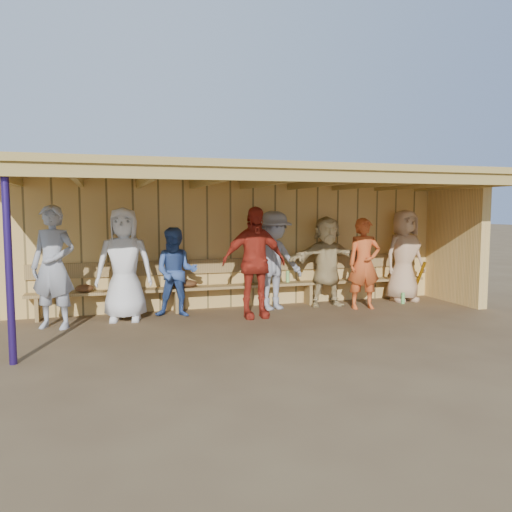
{
  "coord_description": "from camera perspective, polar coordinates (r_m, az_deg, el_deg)",
  "views": [
    {
      "loc": [
        -2.54,
        -7.85,
        1.86
      ],
      "look_at": [
        0.0,
        0.35,
        1.05
      ],
      "focal_mm": 35.0,
      "sensor_mm": 36.0,
      "label": 1
    }
  ],
  "objects": [
    {
      "name": "player_d",
      "position": [
        8.51,
        -0.23,
        -0.74
      ],
      "size": [
        1.12,
        0.48,
        1.9
      ],
      "primitive_type": "imported",
      "rotation": [
        0.0,
        0.0,
        0.02
      ],
      "color": "#B02C1C",
      "rests_on": "ground"
    },
    {
      "name": "player_a",
      "position": [
        8.33,
        -22.16,
        -1.17
      ],
      "size": [
        0.83,
        0.71,
        1.93
      ],
      "primitive_type": "imported",
      "rotation": [
        0.0,
        0.0,
        -0.43
      ],
      "color": "#9C9EA4",
      "rests_on": "ground"
    },
    {
      "name": "dugout_equipment",
      "position": [
        9.11,
        -5.74,
        -3.28
      ],
      "size": [
        6.71,
        0.62,
        0.8
      ],
      "color": "gold",
      "rests_on": "ground"
    },
    {
      "name": "ground",
      "position": [
        8.45,
        0.71,
        -7.32
      ],
      "size": [
        90.0,
        90.0,
        0.0
      ],
      "primitive_type": "plane",
      "color": "brown",
      "rests_on": "ground"
    },
    {
      "name": "player_b",
      "position": [
        8.57,
        -14.83,
        -0.91
      ],
      "size": [
        1.01,
        0.74,
        1.89
      ],
      "primitive_type": "imported",
      "rotation": [
        0.0,
        0.0,
        -0.16
      ],
      "color": "white",
      "rests_on": "ground"
    },
    {
      "name": "player_h",
      "position": [
        10.47,
        16.58,
        0.03
      ],
      "size": [
        0.97,
        0.69,
        1.84
      ],
      "primitive_type": "imported",
      "rotation": [
        0.0,
        0.0,
        0.12
      ],
      "color": "tan",
      "rests_on": "ground"
    },
    {
      "name": "player_f",
      "position": [
        9.63,
        8.12,
        -0.61
      ],
      "size": [
        1.64,
        0.63,
        1.73
      ],
      "primitive_type": "imported",
      "rotation": [
        0.0,
        0.0,
        -0.08
      ],
      "color": "tan",
      "rests_on": "ground"
    },
    {
      "name": "player_c",
      "position": [
        8.71,
        -9.12,
        -1.84
      ],
      "size": [
        0.88,
        0.76,
        1.55
      ],
      "primitive_type": "imported",
      "rotation": [
        0.0,
        0.0,
        -0.26
      ],
      "color": "#365395",
      "rests_on": "ground"
    },
    {
      "name": "player_g",
      "position": [
        9.5,
        12.25,
        -0.85
      ],
      "size": [
        0.67,
        0.5,
        1.69
      ],
      "primitive_type": "imported",
      "rotation": [
        0.0,
        0.0,
        -0.16
      ],
      "color": "#D55422",
      "rests_on": "ground"
    },
    {
      "name": "dugout_structure",
      "position": [
        9.02,
        1.73,
        4.34
      ],
      "size": [
        8.8,
        3.2,
        2.5
      ],
      "color": "#E5B761",
      "rests_on": "ground"
    },
    {
      "name": "bench",
      "position": [
        9.41,
        -1.38,
        -2.75
      ],
      "size": [
        7.6,
        0.34,
        0.93
      ],
      "color": "#A17E45",
      "rests_on": "ground"
    },
    {
      "name": "player_e",
      "position": [
        9.22,
        2.01,
        -0.52
      ],
      "size": [
        1.29,
        0.91,
        1.82
      ],
      "primitive_type": "imported",
      "rotation": [
        0.0,
        0.0,
        0.21
      ],
      "color": "#94969C",
      "rests_on": "ground"
    }
  ]
}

